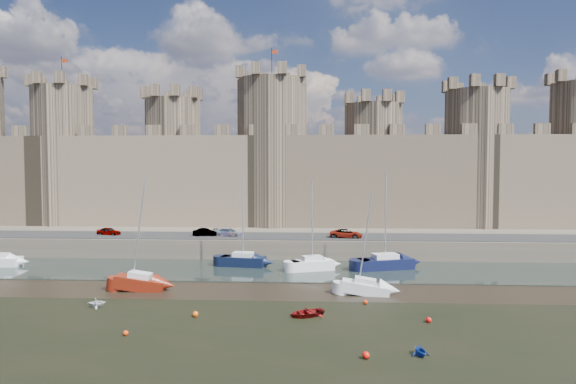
% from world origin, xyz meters
% --- Properties ---
extents(ground, '(160.00, 160.00, 0.00)m').
position_xyz_m(ground, '(0.00, 0.00, 0.00)').
color(ground, black).
rests_on(ground, ground).
extents(seaweed_patch, '(70.00, 34.00, 0.01)m').
position_xyz_m(seaweed_patch, '(0.00, -6.00, 0.01)').
color(seaweed_patch, black).
rests_on(seaweed_patch, ground).
extents(water_channel, '(160.00, 12.00, 0.08)m').
position_xyz_m(water_channel, '(0.00, 24.00, 0.04)').
color(water_channel, black).
rests_on(water_channel, ground).
extents(quay, '(160.00, 60.00, 2.50)m').
position_xyz_m(quay, '(0.00, 60.00, 1.25)').
color(quay, '#4C443A').
rests_on(quay, ground).
extents(road, '(160.00, 7.00, 0.10)m').
position_xyz_m(road, '(0.00, 34.00, 2.55)').
color(road, black).
rests_on(road, quay).
extents(castle, '(108.50, 11.00, 29.00)m').
position_xyz_m(castle, '(-0.64, 48.00, 11.67)').
color(castle, '#42382B').
rests_on(castle, quay).
extents(car_0, '(3.42, 1.96, 1.10)m').
position_xyz_m(car_0, '(-18.96, 33.97, 3.05)').
color(car_0, gray).
rests_on(car_0, quay).
extents(car_1, '(3.43, 1.50, 1.09)m').
position_xyz_m(car_1, '(-5.66, 33.54, 3.05)').
color(car_1, gray).
rests_on(car_1, quay).
extents(car_2, '(4.04, 2.12, 1.12)m').
position_xyz_m(car_2, '(-2.57, 33.65, 3.06)').
color(car_2, gray).
rests_on(car_2, quay).
extents(car_3, '(4.46, 2.48, 1.18)m').
position_xyz_m(car_3, '(12.93, 32.91, 3.09)').
color(car_3, gray).
rests_on(car_3, quay).
extents(sailboat_1, '(5.47, 2.77, 10.48)m').
position_xyz_m(sailboat_1, '(0.41, 26.01, 0.82)').
color(sailboat_1, black).
rests_on(sailboat_1, ground).
extents(sailboat_2, '(5.14, 3.27, 10.36)m').
position_xyz_m(sailboat_2, '(8.58, 24.11, 0.82)').
color(sailboat_2, silver).
rests_on(sailboat_2, ground).
extents(sailboat_3, '(6.75, 4.23, 11.05)m').
position_xyz_m(sailboat_3, '(16.95, 25.34, 0.84)').
color(sailboat_3, black).
rests_on(sailboat_3, ground).
extents(sailboat_4, '(4.70, 1.85, 10.97)m').
position_xyz_m(sailboat_4, '(-7.82, 14.22, 0.79)').
color(sailboat_4, '#67190B').
rests_on(sailboat_4, ground).
extents(sailboat_5, '(4.58, 2.18, 9.55)m').
position_xyz_m(sailboat_5, '(13.56, 13.80, 0.70)').
color(sailboat_5, silver).
rests_on(sailboat_5, ground).
extents(dinghy_3, '(1.69, 1.52, 0.80)m').
position_xyz_m(dinghy_3, '(-9.44, 8.10, 0.40)').
color(dinghy_3, silver).
rests_on(dinghy_3, ground).
extents(dinghy_4, '(3.52, 3.16, 0.60)m').
position_xyz_m(dinghy_4, '(8.21, 6.49, 0.30)').
color(dinghy_4, '#680B0B').
rests_on(dinghy_4, ground).
extents(dinghy_5, '(1.57, 1.69, 0.73)m').
position_xyz_m(dinghy_5, '(15.51, -1.52, 0.37)').
color(dinghy_5, navy).
rests_on(dinghy_5, ground).
extents(buoy_1, '(0.48, 0.48, 0.48)m').
position_xyz_m(buoy_1, '(-0.52, 5.87, 0.24)').
color(buoy_1, '#E74E0A').
rests_on(buoy_1, ground).
extents(buoy_2, '(0.46, 0.46, 0.46)m').
position_xyz_m(buoy_2, '(12.06, -2.19, 0.23)').
color(buoy_2, red).
rests_on(buoy_2, ground).
extents(buoy_3, '(0.40, 0.40, 0.40)m').
position_xyz_m(buoy_3, '(13.23, 10.30, 0.20)').
color(buoy_3, red).
rests_on(buoy_3, ground).
extents(buoy_4, '(0.38, 0.38, 0.38)m').
position_xyz_m(buoy_4, '(-4.40, 1.28, 0.19)').
color(buoy_4, '#F53B0A').
rests_on(buoy_4, ground).
extents(buoy_5, '(0.44, 0.44, 0.44)m').
position_xyz_m(buoy_5, '(17.54, 5.41, 0.22)').
color(buoy_5, red).
rests_on(buoy_5, ground).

